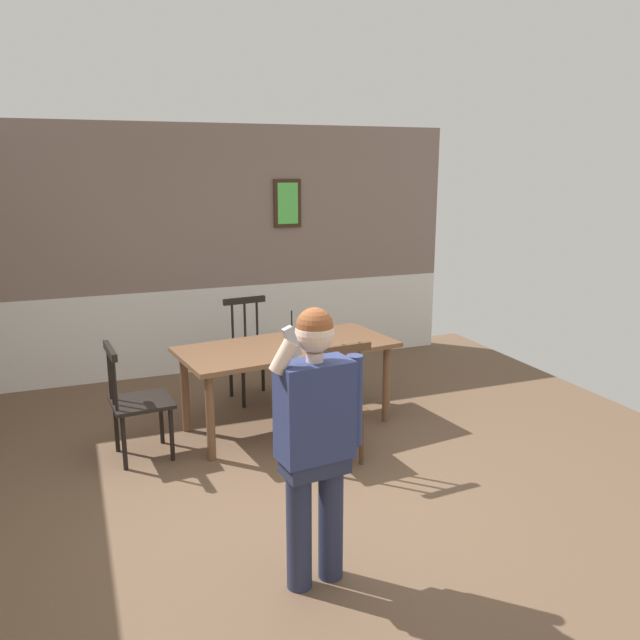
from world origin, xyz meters
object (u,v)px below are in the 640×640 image
object	(u,v)px
chair_near_window	(333,405)
chair_by_doorway	(137,401)
dining_table	(287,354)
person_figure	(316,433)
chair_at_table_head	(251,353)

from	to	relation	value
chair_near_window	chair_by_doorway	size ratio (longest dim) A/B	1.07
dining_table	person_figure	xyz separation A→B (m)	(-0.56, -2.17, 0.23)
chair_near_window	chair_at_table_head	bearing A→B (deg)	92.94
person_figure	chair_at_table_head	bearing A→B (deg)	-104.76
dining_table	chair_near_window	distance (m)	0.84
chair_at_table_head	person_figure	size ratio (longest dim) A/B	0.63
chair_by_doorway	chair_at_table_head	bearing A→B (deg)	124.33
chair_at_table_head	person_figure	bearing A→B (deg)	74.88
chair_near_window	person_figure	xyz separation A→B (m)	(-0.66, -1.35, 0.42)
dining_table	chair_at_table_head	bearing A→B (deg)	97.32
chair_near_window	chair_by_doorway	bearing A→B (deg)	151.15
chair_by_doorway	person_figure	xyz separation A→B (m)	(0.75, -2.00, 0.42)
dining_table	chair_by_doorway	distance (m)	1.34
chair_at_table_head	chair_by_doorway	bearing A→B (deg)	32.69
chair_near_window	chair_by_doorway	distance (m)	1.55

